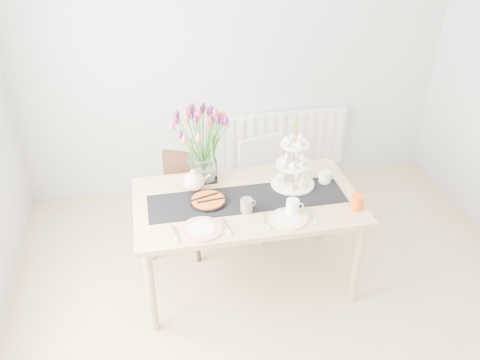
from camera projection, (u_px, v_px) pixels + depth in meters
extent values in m
plane|color=tan|center=(299.00, 355.00, 3.38)|extent=(4.50, 4.50, 0.00)
plane|color=#B5B7BA|center=(235.00, 58.00, 4.57)|extent=(4.00, 0.00, 4.00)
cube|color=white|center=(286.00, 140.00, 5.05)|extent=(1.20, 0.08, 0.60)
cube|color=tan|center=(247.00, 202.00, 3.62)|extent=(1.60, 0.90, 0.04)
cylinder|color=tan|center=(151.00, 291.00, 3.38)|extent=(0.06, 0.06, 0.71)
cylinder|color=tan|center=(357.00, 263.00, 3.62)|extent=(0.06, 0.06, 0.71)
cylinder|color=tan|center=(147.00, 224.00, 4.02)|extent=(0.06, 0.06, 0.71)
cylinder|color=tan|center=(322.00, 204.00, 4.26)|extent=(0.06, 0.06, 0.71)
cube|color=#3A1F15|center=(182.00, 206.00, 4.15)|extent=(0.52, 0.52, 0.04)
cube|color=#3A1F15|center=(187.00, 173.00, 4.19)|extent=(0.38, 0.19, 0.38)
cylinder|color=#3A1F15|center=(156.00, 236.00, 4.15)|extent=(0.04, 0.04, 0.39)
cylinder|color=#3A1F15|center=(198.00, 242.00, 4.08)|extent=(0.04, 0.04, 0.39)
cylinder|color=#3A1F15|center=(170.00, 212.00, 4.45)|extent=(0.04, 0.04, 0.39)
cylinder|color=#3A1F15|center=(210.00, 217.00, 4.38)|extent=(0.04, 0.04, 0.39)
cube|color=silver|center=(270.00, 188.00, 4.35)|extent=(0.50, 0.50, 0.04)
cube|color=silver|center=(260.00, 157.00, 4.38)|extent=(0.40, 0.14, 0.39)
cylinder|color=silver|center=(260.00, 226.00, 4.26)|extent=(0.04, 0.04, 0.40)
cylinder|color=silver|center=(297.00, 215.00, 4.40)|extent=(0.04, 0.04, 0.40)
cylinder|color=silver|center=(242.00, 204.00, 4.54)|extent=(0.04, 0.04, 0.40)
cylinder|color=silver|center=(277.00, 194.00, 4.67)|extent=(0.04, 0.04, 0.40)
cube|color=black|center=(247.00, 199.00, 3.61)|extent=(1.40, 0.35, 0.01)
cube|color=silver|center=(203.00, 168.00, 3.80)|extent=(0.18, 0.18, 0.18)
cylinder|color=gold|center=(294.00, 157.00, 3.65)|extent=(0.01, 0.01, 0.47)
cylinder|color=white|center=(292.00, 183.00, 3.76)|extent=(0.32, 0.32, 0.01)
cylinder|color=white|center=(294.00, 164.00, 3.68)|extent=(0.26, 0.26, 0.01)
cylinder|color=white|center=(295.00, 144.00, 3.59)|extent=(0.20, 0.20, 0.01)
cylinder|color=white|center=(325.00, 177.00, 3.78)|extent=(0.09, 0.09, 0.09)
cylinder|color=black|center=(208.00, 202.00, 3.57)|extent=(0.26, 0.26, 0.02)
cylinder|color=orange|center=(208.00, 200.00, 3.56)|extent=(0.24, 0.24, 0.01)
cylinder|color=slate|center=(247.00, 206.00, 3.46)|extent=(0.11, 0.11, 0.10)
cylinder|color=white|center=(292.00, 207.00, 3.44)|extent=(0.10, 0.10, 0.11)
cylinder|color=#E05018|center=(357.00, 202.00, 3.49)|extent=(0.13, 0.13, 0.11)
cylinder|color=silver|center=(201.00, 229.00, 3.30)|extent=(0.31, 0.31, 0.01)
cylinder|color=white|center=(288.00, 219.00, 3.40)|extent=(0.29, 0.29, 0.01)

